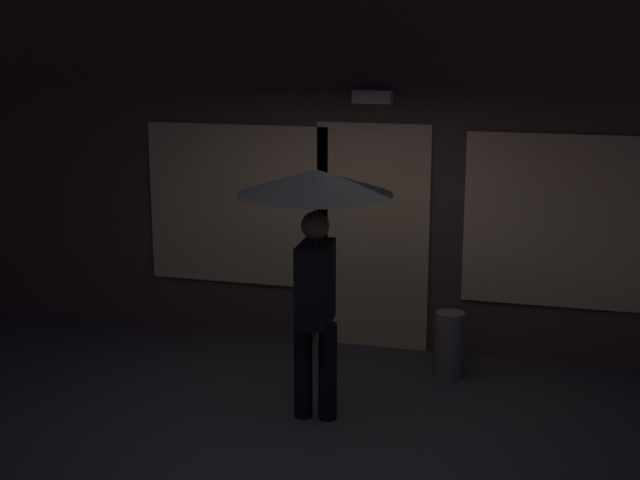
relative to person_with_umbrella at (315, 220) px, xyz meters
name	(u,v)px	position (x,y,z in m)	size (l,w,h in m)	color
ground_plane	(312,438)	(0.08, -0.39, -1.63)	(18.00, 18.00, 0.00)	#423F44
building_facade	(378,156)	(0.08, 1.96, 0.23)	(10.97, 0.48, 3.76)	brown
person_with_umbrella	(315,220)	(0.00, 0.00, 0.00)	(1.20, 1.20, 2.03)	black
sidewalk_bollard	(449,345)	(0.92, 1.16, -1.33)	(0.26, 0.26, 0.60)	slate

